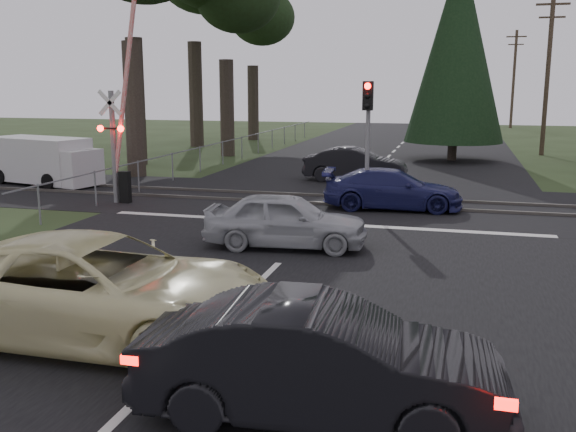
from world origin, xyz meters
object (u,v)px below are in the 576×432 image
(crossing_signal, at_px, (119,143))
(silver_car, at_px, (286,220))
(traffic_signal_center, at_px, (368,123))
(utility_pole_far, at_px, (514,77))
(blue_sedan, at_px, (392,189))
(utility_pole_mid, at_px, (548,72))
(white_van, at_px, (46,161))
(dark_car_far, at_px, (355,165))
(dark_hatchback, at_px, (321,362))
(cream_coupe, at_px, (98,289))

(crossing_signal, relative_size, silver_car, 1.73)
(traffic_signal_center, height_order, silver_car, traffic_signal_center)
(crossing_signal, xyz_separation_m, utility_pole_far, (15.77, 45.21, 2.67))
(traffic_signal_center, height_order, blue_sedan, traffic_signal_center)
(utility_pole_mid, bearing_deg, white_van, -140.37)
(utility_pole_far, distance_m, dark_car_far, 39.29)
(silver_car, bearing_deg, crossing_signal, 52.06)
(silver_car, relative_size, white_van, 0.79)
(utility_pole_mid, bearing_deg, utility_pole_far, 90.00)
(traffic_signal_center, distance_m, utility_pole_far, 44.99)
(utility_pole_mid, relative_size, dark_hatchback, 2.04)
(traffic_signal_center, relative_size, cream_coupe, 0.69)
(utility_pole_far, relative_size, cream_coupe, 1.52)
(cream_coupe, xyz_separation_m, silver_car, (1.34, 6.44, -0.13))
(utility_pole_far, height_order, blue_sedan, utility_pole_far)
(traffic_signal_center, height_order, dark_hatchback, traffic_signal_center)
(traffic_signal_center, distance_m, blue_sedan, 2.34)
(dark_hatchback, bearing_deg, dark_car_far, 3.54)
(blue_sedan, bearing_deg, crossing_signal, 93.25)
(dark_hatchback, bearing_deg, white_van, 39.16)
(silver_car, xyz_separation_m, blue_sedan, (2.04, 5.79, -0.04))
(silver_car, xyz_separation_m, dark_car_far, (-0.11, 11.64, 0.02))
(utility_pole_mid, height_order, white_van, utility_pole_mid)
(traffic_signal_center, xyz_separation_m, utility_pole_far, (7.50, 44.32, 1.92))
(traffic_signal_center, distance_m, silver_car, 5.93)
(traffic_signal_center, xyz_separation_m, dark_hatchback, (1.37, -13.40, -2.08))
(blue_sedan, relative_size, white_van, 0.87)
(traffic_signal_center, xyz_separation_m, dark_car_far, (-1.34, 6.25, -2.10))
(dark_hatchback, height_order, blue_sedan, dark_hatchback)
(silver_car, bearing_deg, dark_hatchback, -167.40)
(white_van, bearing_deg, crossing_signal, -16.76)
(crossing_signal, distance_m, silver_car, 8.48)
(crossing_signal, height_order, blue_sedan, crossing_signal)
(traffic_signal_center, bearing_deg, cream_coupe, -102.22)
(dark_car_far, bearing_deg, cream_coupe, 176.37)
(silver_car, bearing_deg, utility_pole_far, -15.31)
(utility_pole_mid, xyz_separation_m, dark_hatchback, (-6.13, -32.72, -4.00))
(cream_coupe, bearing_deg, crossing_signal, 27.08)
(crossing_signal, height_order, white_van, crossing_signal)
(silver_car, relative_size, dark_car_far, 0.94)
(dark_hatchback, xyz_separation_m, white_van, (-14.68, 15.49, 0.24))
(traffic_signal_center, relative_size, dark_hatchback, 0.93)
(traffic_signal_center, relative_size, utility_pole_far, 0.46)
(utility_pole_mid, bearing_deg, dark_hatchback, -100.62)
(blue_sedan, bearing_deg, utility_pole_far, -13.47)
(cream_coupe, bearing_deg, traffic_signal_center, -12.69)
(utility_pole_mid, height_order, blue_sedan, utility_pole_mid)
(cream_coupe, bearing_deg, dark_car_far, -4.35)
(traffic_signal_center, bearing_deg, utility_pole_far, 80.40)
(utility_pole_far, xyz_separation_m, dark_car_far, (-8.84, -38.08, -4.02))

